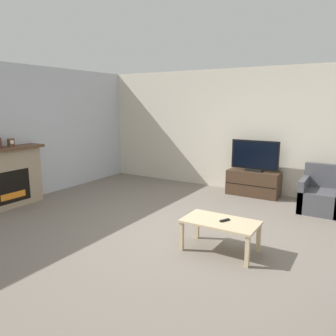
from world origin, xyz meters
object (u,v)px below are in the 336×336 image
at_px(remote, 225,220).
at_px(coffee_table, 220,225).
at_px(mantel_clock, 11,143).
at_px(tv_stand, 253,183).
at_px(fireplace, 7,177).
at_px(armchair, 321,196).
at_px(tv, 255,157).

bearing_deg(remote, coffee_table, -133.27).
relative_size(mantel_clock, tv_stand, 0.14).
distance_m(mantel_clock, remote, 4.28).
bearing_deg(coffee_table, remote, 19.29).
bearing_deg(remote, fireplace, -148.07).
relative_size(tv_stand, coffee_table, 1.11).
bearing_deg(fireplace, armchair, 29.00).
bearing_deg(armchair, tv, 163.63).
bearing_deg(mantel_clock, remote, 2.57).
distance_m(mantel_clock, tv, 4.84).
distance_m(tv, coffee_table, 2.99).
distance_m(armchair, coffee_table, 2.69).
distance_m(mantel_clock, tv_stand, 4.92).
bearing_deg(tv_stand, armchair, -16.45).
bearing_deg(tv_stand, remote, -80.32).
distance_m(armchair, remote, 2.66).
height_order(armchair, remote, armchair).
xyz_separation_m(armchair, coffee_table, (-0.94, -2.52, 0.09)).
distance_m(tv, remote, 2.97).
xyz_separation_m(fireplace, coffee_table, (4.17, 0.31, -0.21)).
bearing_deg(remote, tv_stand, 127.13).
bearing_deg(coffee_table, mantel_clock, -177.66).
xyz_separation_m(tv_stand, coffee_table, (0.44, -2.93, 0.11)).
distance_m(fireplace, armchair, 5.85).
distance_m(mantel_clock, coffee_table, 4.24).
bearing_deg(remote, tv, 127.13).
height_order(coffee_table, remote, remote).
bearing_deg(armchair, coffee_table, -110.42).
relative_size(tv, coffee_table, 1.03).
xyz_separation_m(tv, remote, (0.50, -2.90, -0.40)).
height_order(mantel_clock, armchair, mantel_clock).
height_order(tv_stand, armchair, armchair).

